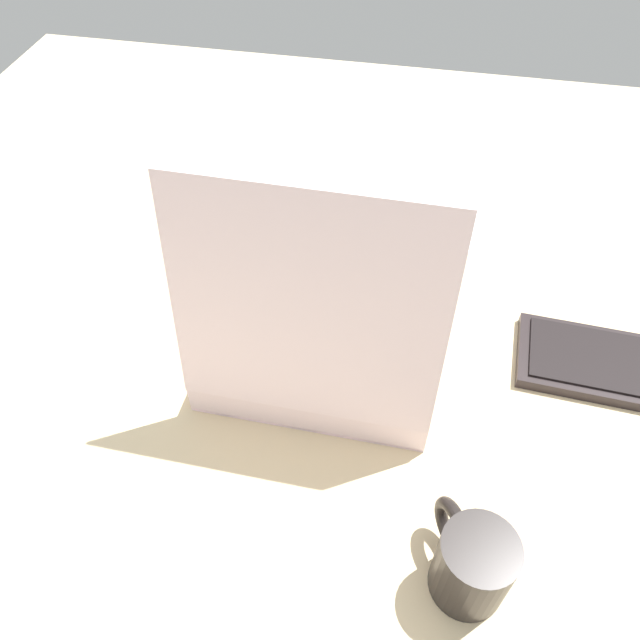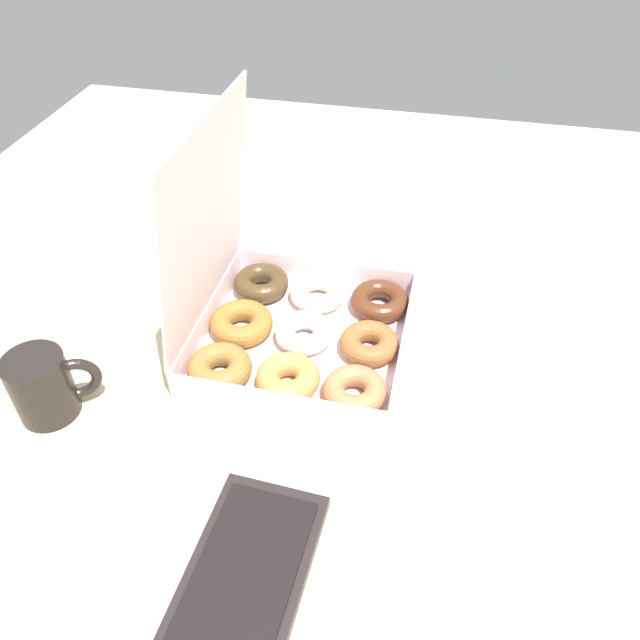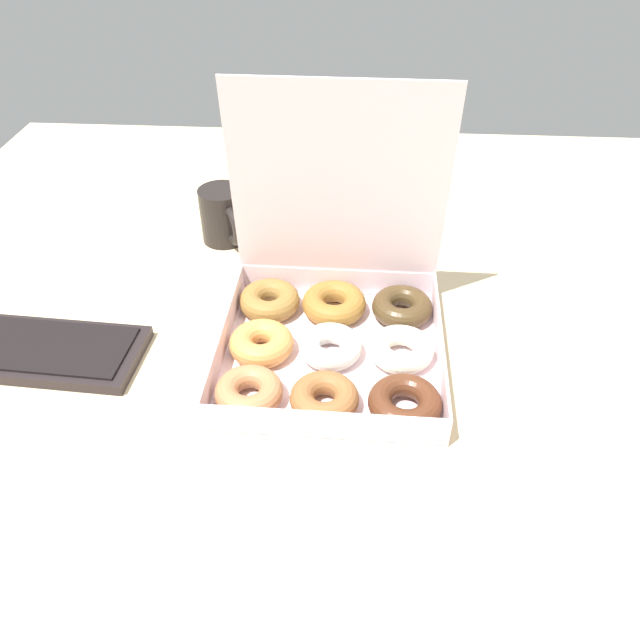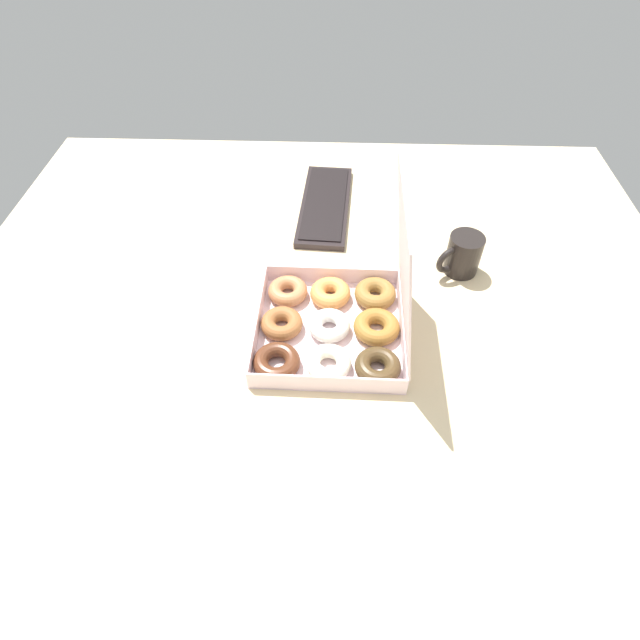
# 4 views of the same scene
# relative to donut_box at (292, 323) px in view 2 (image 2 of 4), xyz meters

# --- Properties ---
(ground_plane) EXTENTS (1.80, 1.80, 0.02)m
(ground_plane) POSITION_rel_donut_box_xyz_m (0.05, -0.04, -0.05)
(ground_plane) COLOR beige
(donut_box) EXTENTS (0.35, 0.36, 0.37)m
(donut_box) POSITION_rel_donut_box_xyz_m (0.00, 0.00, 0.00)
(donut_box) COLOR white
(donut_box) RESTS_ON ground_plane
(keyboard) EXTENTS (0.39, 0.16, 0.02)m
(keyboard) POSITION_rel_donut_box_xyz_m (-0.47, -0.04, -0.03)
(keyboard) COLOR black
(keyboard) RESTS_ON ground_plane
(coffee_mug) EXTENTS (0.09, 0.12, 0.10)m
(coffee_mug) POSITION_rel_donut_box_xyz_m (-0.22, 0.30, 0.01)
(coffee_mug) COLOR black
(coffee_mug) RESTS_ON ground_plane
(paper_napkin) EXTENTS (0.18, 0.17, 0.00)m
(paper_napkin) POSITION_rel_donut_box_xyz_m (-0.18, -0.32, -0.04)
(paper_napkin) COLOR white
(paper_napkin) RESTS_ON ground_plane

